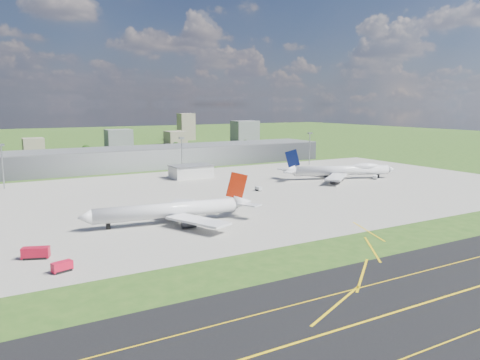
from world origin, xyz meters
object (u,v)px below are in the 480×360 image
crash_tender (62,267)px  van_white_far (375,177)px  van_white_near (258,189)px  airliner_red_twin (173,210)px  tug_yellow (167,212)px  airliner_blue_quad (341,170)px  fire_truck (36,253)px

crash_tender → van_white_far: crash_tender is taller
van_white_near → van_white_far: van_white_far is taller
crash_tender → van_white_far: size_ratio=1.20×
crash_tender → airliner_red_twin: bearing=20.0°
airliner_red_twin → tug_yellow: size_ratio=17.91×
van_white_far → crash_tender: bearing=162.4°
airliner_blue_quad → crash_tender: (-187.05, -90.52, -4.00)m
airliner_blue_quad → van_white_far: bearing=-13.2°
airliner_blue_quad → van_white_near: (-69.56, -9.48, -4.36)m
airliner_blue_quad → van_white_far: airliner_blue_quad is taller
tug_yellow → airliner_blue_quad: bearing=-26.4°
airliner_red_twin → van_white_near: (68.27, 43.83, -4.09)m
fire_truck → van_white_near: fire_truck is taller
fire_truck → van_white_far: (210.10, 61.74, -0.54)m
airliner_red_twin → crash_tender: bearing=43.9°
airliner_blue_quad → crash_tender: bearing=-133.0°
airliner_red_twin → airliner_blue_quad: size_ratio=0.98×
crash_tender → tug_yellow: (52.85, 53.64, -0.60)m
fire_truck → van_white_near: 138.59m
crash_tender → van_white_near: (117.49, 81.04, -0.36)m
tug_yellow → airliner_red_twin: bearing=-144.3°
van_white_far → tug_yellow: bearing=150.7°
crash_tender → van_white_near: crash_tender is taller
van_white_far → van_white_near: bearing=139.7°
airliner_red_twin → tug_yellow: (3.63, 16.43, -4.33)m
tug_yellow → van_white_far: bearing=-32.6°
fire_truck → van_white_near: bearing=49.0°
van_white_near → airliner_blue_quad: bearing=-82.2°
fire_truck → crash_tender: 17.34m
fire_truck → tug_yellow: size_ratio=2.19×
van_white_near → van_white_far: 87.48m
airliner_blue_quad → fire_truck: airliner_blue_quad is taller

